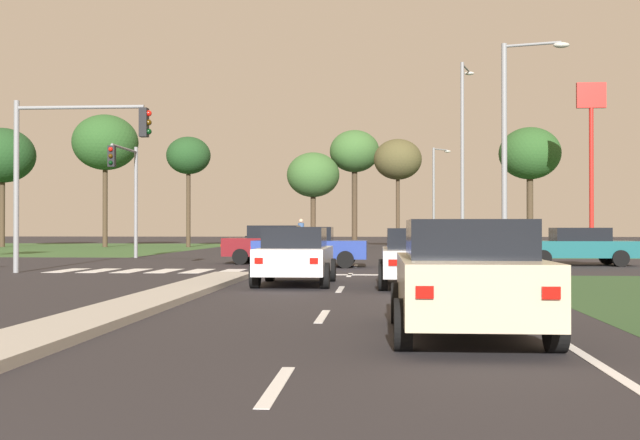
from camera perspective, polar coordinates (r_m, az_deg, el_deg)
The scene contains 39 objects.
ground_plane at distance 33.05m, azimuth -3.51°, elevation -3.13°, with size 200.00×200.00×0.00m, color #282628.
median_island_near at distance 14.50m, azimuth -13.82°, elevation -6.17°, with size 1.20×22.00×0.14m, color #ADA89E.
median_island_far at distance 57.91m, azimuth -0.15°, elevation -1.95°, with size 1.20×36.00×0.14m, color #ADA89E.
lane_dash_near at distance 7.84m, azimuth -3.05°, elevation -11.52°, with size 0.14×2.00×0.01m, color silver.
lane_dash_second at distance 13.75m, azimuth 0.17°, elevation -6.77°, with size 0.14×2.00×0.01m, color silver.
lane_dash_third at distance 19.71m, azimuth 1.43°, elevation -4.88°, with size 0.14×2.00×0.01m, color silver.
lane_dash_fourth at distance 25.69m, azimuth 2.10°, elevation -3.87°, with size 0.14×2.00×0.01m, color silver.
lane_dash_fifth at distance 31.68m, azimuth 2.52°, elevation -3.24°, with size 0.14×2.00×0.01m, color silver.
edge_line_right at distance 14.98m, azimuth 13.45°, elevation -6.24°, with size 0.14×24.00×0.01m, color silver.
stop_bar_near at distance 25.77m, azimuth 2.78°, elevation -3.86°, with size 6.40×0.50×0.01m, color silver.
crosswalk_bar_near at distance 29.63m, azimuth -17.29°, elevation -3.40°, with size 0.70×2.80×0.01m, color silver.
crosswalk_bar_second at distance 29.22m, azimuth -15.19°, elevation -3.45°, with size 0.70×2.80×0.01m, color silver.
crosswalk_bar_third at distance 28.86m, azimuth -13.04°, elevation -3.49°, with size 0.70×2.80×0.01m, color silver.
crosswalk_bar_fourth at distance 28.54m, azimuth -10.83°, elevation -3.53°, with size 0.70×2.80×0.01m, color silver.
crosswalk_bar_fifth at distance 28.26m, azimuth -8.57°, elevation -3.56°, with size 0.70×2.80×0.01m, color silver.
crosswalk_bar_sixth at distance 28.03m, azimuth -6.28°, elevation -3.59°, with size 0.70×2.80×0.01m, color silver.
crosswalk_bar_seventh at distance 27.84m, azimuth -3.94°, elevation -3.61°, with size 0.70×2.80×0.01m, color silver.
car_white_near at distance 21.28m, azimuth -1.73°, elevation -2.51°, with size 1.95×4.21×1.50m.
car_maroon_second at distance 33.74m, azimuth -3.03°, elevation -1.70°, with size 4.46×2.08×1.58m.
car_beige_third at distance 11.39m, azimuth 10.24°, elevation -3.95°, with size 2.04×4.48×1.61m.
car_teal_fourth at distance 33.61m, azimuth 17.57°, elevation -1.76°, with size 4.59×2.08×1.49m.
car_navy_fifth at distance 59.72m, azimuth -2.29°, elevation -1.21°, with size 1.97×4.23×1.56m.
car_black_sixth at distance 48.74m, azimuth -3.83°, elevation -1.37°, with size 2.00×4.49×1.54m.
car_silver_seventh at distance 20.73m, azimuth 7.00°, elevation -2.57°, with size 2.08×4.54×1.48m.
car_blue_eighth at distance 30.96m, azimuth -0.75°, elevation -1.86°, with size 4.34×2.05×1.52m.
traffic_signal_near_left at distance 28.22m, azimuth -17.45°, elevation 4.45°, with size 4.67×0.32×5.73m.
traffic_signal_far_left at distance 39.84m, azimuth -13.38°, elevation 2.71°, with size 0.32×3.97×5.48m.
street_lamp_second at distance 29.76m, azimuth 13.21°, elevation 5.39°, with size 2.27×0.76×8.06m.
street_lamp_third at distance 44.83m, azimuth 10.00°, elevation 4.96°, with size 0.98×2.35×10.43m.
street_lamp_fourth at distance 68.45m, azimuth 8.08°, elevation 2.06°, with size 1.63×1.49×8.16m.
pedestrian_at_median at distance 44.98m, azimuth -1.34°, elevation -0.83°, with size 0.34×0.34×1.85m.
fastfood_pole_sign at distance 54.11m, azimuth 18.48°, elevation 6.19°, with size 1.80×0.40×10.61m.
treeline_near at distance 67.38m, azimuth -21.38°, elevation 4.22°, with size 4.96×4.96×9.18m.
treeline_second at distance 64.85m, azimuth -14.83°, elevation 5.25°, with size 5.02×5.02×10.19m.
treeline_third at distance 63.15m, azimuth -9.21°, elevation 4.42°, with size 3.38×3.38×8.46m.
treeline_fourth at distance 62.22m, azimuth -0.48°, elevation 3.15°, with size 4.03×4.03×7.25m.
treeline_fifth at distance 64.23m, azimuth 2.44°, elevation 4.75°, with size 3.91×3.91×9.18m.
treeline_sixth at distance 60.70m, azimuth 5.48°, elevation 4.21°, with size 3.56×3.56×8.08m.
treeline_seventh at distance 61.83m, azimuth 14.50°, elevation 4.49°, with size 4.51×4.51×8.88m.
Camera 1 is at (4.48, -2.71, 1.50)m, focal length 45.62 mm.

